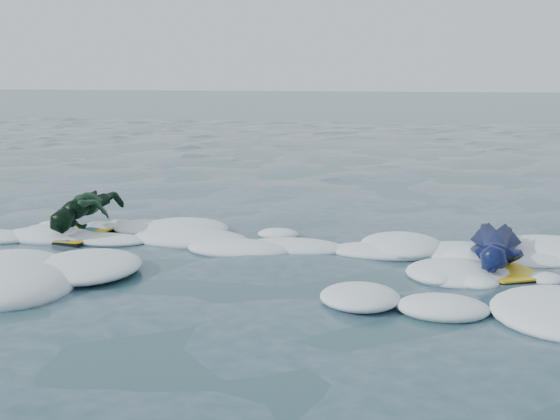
# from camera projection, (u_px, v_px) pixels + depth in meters

# --- Properties ---
(ground) EXTENTS (120.00, 120.00, 0.00)m
(ground) POSITION_uv_depth(u_px,v_px,m) (278.00, 293.00, 6.39)
(ground) COLOR #1D3E46
(ground) RESTS_ON ground
(foam_band) EXTENTS (12.00, 3.10, 0.30)m
(foam_band) POSITION_uv_depth(u_px,v_px,m) (296.00, 262.00, 7.38)
(foam_band) COLOR white
(foam_band) RESTS_ON ground
(prone_woman_unit) EXTENTS (0.92, 1.58, 0.38)m
(prone_woman_unit) POSITION_uv_depth(u_px,v_px,m) (496.00, 249.00, 7.15)
(prone_woman_unit) COLOR black
(prone_woman_unit) RESTS_ON ground
(prone_child_unit) EXTENTS (0.69, 1.34, 0.52)m
(prone_child_unit) POSITION_uv_depth(u_px,v_px,m) (87.00, 214.00, 8.54)
(prone_child_unit) COLOR black
(prone_child_unit) RESTS_ON ground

